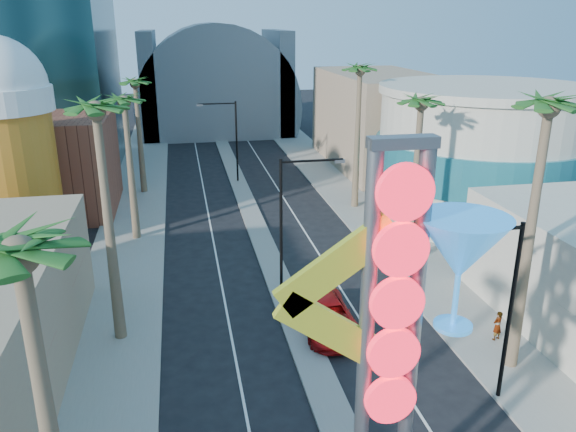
% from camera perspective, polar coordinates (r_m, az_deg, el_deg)
% --- Properties ---
extents(sidewalk_west, '(5.00, 100.00, 0.15)m').
position_cam_1_polar(sidewalk_west, '(47.64, -15.34, -0.05)').
color(sidewalk_west, gray).
rests_on(sidewalk_west, ground).
extents(sidewalk_east, '(5.00, 100.00, 0.15)m').
position_cam_1_polar(sidewalk_east, '(49.77, 6.97, 1.34)').
color(sidewalk_east, gray).
rests_on(sidewalk_east, ground).
extents(median, '(1.60, 84.00, 0.15)m').
position_cam_1_polar(median, '(50.62, -4.38, 1.73)').
color(median, gray).
rests_on(median, ground).
extents(brick_filler_west, '(10.00, 10.00, 8.00)m').
position_cam_1_polar(brick_filler_west, '(50.39, -22.93, 4.81)').
color(brick_filler_west, brown).
rests_on(brick_filler_west, ground).
extents(filler_east, '(10.00, 20.00, 10.00)m').
position_cam_1_polar(filler_east, '(62.67, 9.24, 9.58)').
color(filler_east, '#9C7F65').
rests_on(filler_east, ground).
extents(beer_mug, '(7.00, 7.00, 14.50)m').
position_cam_1_polar(beer_mug, '(42.26, -26.95, 7.07)').
color(beer_mug, '#B97918').
rests_on(beer_mug, ground).
extents(turquoise_building, '(16.60, 16.60, 10.60)m').
position_cam_1_polar(turquoise_building, '(47.42, 18.99, 6.01)').
color(turquoise_building, beige).
rests_on(turquoise_building, ground).
extents(canopy, '(22.00, 16.00, 22.00)m').
position_cam_1_polar(canopy, '(82.88, -7.35, 11.51)').
color(canopy, slate).
rests_on(canopy, ground).
extents(neon_sign, '(6.53, 2.60, 12.55)m').
position_cam_1_polar(neon_sign, '(16.43, 13.14, -10.26)').
color(neon_sign, gray).
rests_on(neon_sign, ground).
extents(streetlight_0, '(3.79, 0.25, 8.00)m').
position_cam_1_polar(streetlight_0, '(32.29, 0.24, 0.49)').
color(streetlight_0, black).
rests_on(streetlight_0, ground).
extents(streetlight_1, '(3.79, 0.25, 8.00)m').
position_cam_1_polar(streetlight_1, '(55.18, -5.83, 8.31)').
color(streetlight_1, black).
rests_on(streetlight_1, ground).
extents(streetlight_2, '(3.45, 0.25, 8.00)m').
position_cam_1_polar(streetlight_2, '(24.09, 20.87, -7.77)').
color(streetlight_2, black).
rests_on(streetlight_2, ground).
extents(palm_0, '(2.40, 2.40, 11.70)m').
position_cam_1_polar(palm_0, '(13.58, -25.31, -5.85)').
color(palm_0, brown).
rests_on(palm_0, ground).
extents(palm_1, '(2.40, 2.40, 12.70)m').
position_cam_1_polar(palm_1, '(26.59, -18.78, 8.63)').
color(palm_1, brown).
rests_on(palm_1, ground).
extents(palm_2, '(2.40, 2.40, 11.20)m').
position_cam_1_polar(palm_2, '(40.54, -16.24, 10.31)').
color(palm_2, brown).
rests_on(palm_2, ground).
extents(palm_3, '(2.40, 2.40, 11.20)m').
position_cam_1_polar(palm_3, '(52.41, -15.24, 12.27)').
color(palm_3, brown).
rests_on(palm_3, ground).
extents(palm_5, '(2.40, 2.40, 13.20)m').
position_cam_1_polar(palm_5, '(24.98, 24.76, 8.30)').
color(palm_5, brown).
rests_on(palm_5, ground).
extents(palm_6, '(2.40, 2.40, 11.70)m').
position_cam_1_polar(palm_6, '(35.50, 13.31, 10.11)').
color(palm_6, brown).
rests_on(palm_6, ground).
extents(palm_7, '(2.40, 2.40, 12.70)m').
position_cam_1_polar(palm_7, '(46.50, 7.30, 13.63)').
color(palm_7, brown).
rests_on(palm_7, ground).
extents(red_pickup, '(2.64, 5.72, 1.59)m').
position_cam_1_polar(red_pickup, '(29.53, 3.98, -10.13)').
color(red_pickup, '#AD0D0E').
rests_on(red_pickup, ground).
extents(pedestrian_a, '(0.66, 0.54, 1.56)m').
position_cam_1_polar(pedestrian_a, '(30.24, 20.51, -10.39)').
color(pedestrian_a, gray).
rests_on(pedestrian_a, sidewalk_east).
extents(pedestrian_b, '(1.11, 0.98, 1.92)m').
position_cam_1_polar(pedestrian_b, '(38.59, 9.07, -2.52)').
color(pedestrian_b, gray).
rests_on(pedestrian_b, sidewalk_east).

